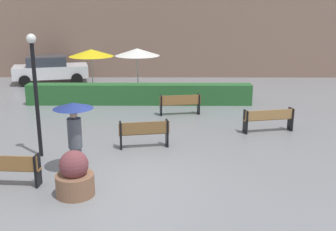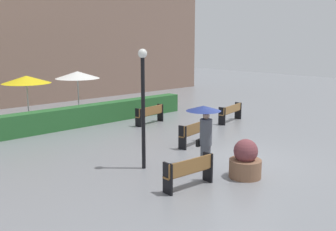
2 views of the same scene
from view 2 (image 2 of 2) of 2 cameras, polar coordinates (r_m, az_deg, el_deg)
name	(u,v)px [view 2 (image 2 of 2)]	position (r m, az deg, el deg)	size (l,w,h in m)	color
ground_plane	(243,161)	(13.41, 10.87, -6.50)	(60.00, 60.00, 0.00)	gray
bench_near_left	(190,170)	(10.75, 3.15, -7.98)	(1.61, 0.45, 0.85)	olive
bench_far_right	(231,112)	(19.35, 9.16, 0.58)	(1.90, 0.71, 0.85)	#9E7242
bench_mid_center	(195,132)	(14.95, 3.89, -2.36)	(1.65, 0.58, 0.89)	brown
bench_back_row	(150,113)	(18.68, -2.61, 0.31)	(1.75, 0.59, 0.86)	olive
pedestrian_with_umbrella	(205,126)	(12.16, 5.35, -1.58)	(1.08, 1.08, 1.99)	#4C515B
planter_pot	(245,161)	(11.76, 11.19, -6.52)	(0.95, 0.95, 1.15)	brown
lamp_post	(143,96)	(11.95, -3.66, 2.83)	(0.28, 0.28, 3.72)	black
patio_umbrella_yellow	(26,80)	(19.34, -19.91, 4.94)	(2.22, 2.22, 2.33)	silver
patio_umbrella_white	(77,75)	(19.85, -13.04, 5.77)	(2.17, 2.17, 2.44)	silver
hedge_strip	(96,114)	(19.10, -10.50, 0.25)	(10.36, 0.70, 0.94)	#28602D
building_facade	(28,19)	(25.68, -19.64, 13.06)	(28.00, 1.20, 10.31)	#846656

